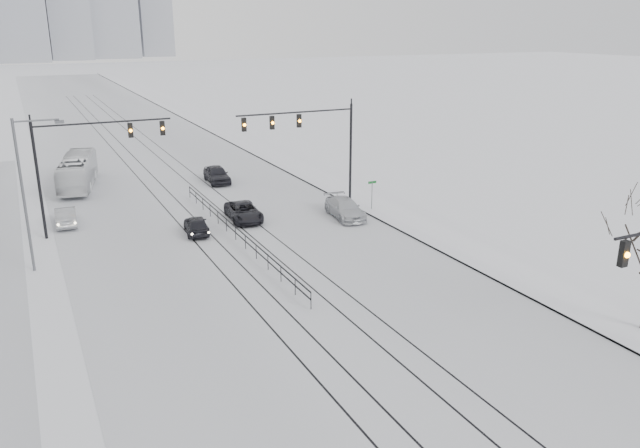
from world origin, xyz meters
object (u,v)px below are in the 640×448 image
Objects in this scene: sedan_sb_inner at (196,225)px; sedan_sb_outer at (66,216)px; sedan_nb_front at (244,212)px; box_truck at (78,172)px; sedan_nb_right at (345,208)px; sedan_nb_far at (217,174)px.

sedan_sb_outer is (-8.00, 6.07, 0.03)m from sedan_sb_inner.
sedan_nb_front is (12.00, -4.52, -0.02)m from sedan_sb_outer.
sedan_nb_front is at bearing 162.11° from sedan_sb_outer.
sedan_sb_inner is 0.80× the size of sedan_nb_front.
sedan_sb_outer is at bearing -29.25° from sedan_sb_inner.
sedan_nb_right is at bearing 144.57° from box_truck.
sedan_sb_outer is 15.58m from sedan_nb_far.
sedan_nb_far is at bearing -104.48° from sedan_sb_inner.
box_truck reaches higher than sedan_sb_inner.
sedan_nb_far is at bearing 87.36° from sedan_nb_front.
sedan_sb_inner is at bearing 120.90° from box_truck.
sedan_sb_inner is 18.38m from box_truck.
sedan_sb_outer is 20.40m from sedan_nb_right.
sedan_sb_inner is 0.92× the size of sedan_sb_outer.
sedan_nb_far is (5.62, 13.63, 0.13)m from sedan_sb_inner.
sedan_sb_outer is 0.87× the size of sedan_nb_front.
sedan_nb_right is (19.08, -7.21, 0.04)m from sedan_sb_outer.
sedan_nb_far is at bearing -148.21° from sedan_sb_outer.
sedan_nb_far is (1.62, 12.08, 0.12)m from sedan_nb_front.
box_truck is at bearing 127.31° from sedan_nb_front.
sedan_nb_front is at bearing 134.15° from box_truck.
sedan_nb_front is 0.46× the size of box_truck.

